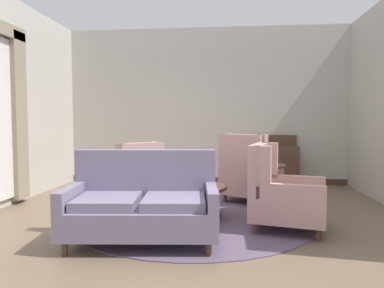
# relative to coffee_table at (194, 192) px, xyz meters

# --- Properties ---
(ground) EXTENTS (8.80, 8.80, 0.00)m
(ground) POSITION_rel_coffee_table_xyz_m (-0.02, -0.26, -0.37)
(ground) COLOR brown
(wall_back) EXTENTS (6.14, 0.08, 3.30)m
(wall_back) POSITION_rel_coffee_table_xyz_m (-0.02, 2.89, 1.29)
(wall_back) COLOR #BCB7AD
(wall_back) RESTS_ON ground
(wall_left) EXTENTS (0.08, 4.40, 3.30)m
(wall_left) POSITION_rel_coffee_table_xyz_m (-3.02, 0.69, 1.29)
(wall_left) COLOR #BCB7AD
(wall_left) RESTS_ON ground
(baseboard_back) EXTENTS (5.98, 0.03, 0.12)m
(baseboard_back) POSITION_rel_coffee_table_xyz_m (-0.02, 2.83, -0.31)
(baseboard_back) COLOR #4C3323
(baseboard_back) RESTS_ON ground
(area_rug) EXTENTS (3.26, 3.26, 0.01)m
(area_rug) POSITION_rel_coffee_table_xyz_m (-0.02, 0.04, -0.36)
(area_rug) COLOR #5B4C60
(area_rug) RESTS_ON ground
(coffee_table) EXTENTS (0.88, 0.88, 0.44)m
(coffee_table) POSITION_rel_coffee_table_xyz_m (0.00, 0.00, 0.00)
(coffee_table) COLOR #4C3323
(coffee_table) RESTS_ON ground
(porcelain_vase) EXTENTS (0.17, 0.17, 0.35)m
(porcelain_vase) POSITION_rel_coffee_table_xyz_m (0.01, 0.05, 0.23)
(porcelain_vase) COLOR brown
(porcelain_vase) RESTS_ON coffee_table
(settee) EXTENTS (1.68, 0.99, 0.99)m
(settee) POSITION_rel_coffee_table_xyz_m (-0.48, -1.02, 0.04)
(settee) COLOR slate
(settee) RESTS_ON ground
(armchair_far_left) EXTENTS (1.09, 1.11, 1.12)m
(armchair_far_left) POSITION_rel_coffee_table_xyz_m (0.79, 1.03, 0.09)
(armchair_far_left) COLOR tan
(armchair_far_left) RESTS_ON ground
(armchair_near_sideboard) EXTENTS (1.02, 0.97, 1.04)m
(armchair_near_sideboard) POSITION_rel_coffee_table_xyz_m (1.10, -0.39, 0.07)
(armchair_near_sideboard) COLOR tan
(armchair_near_sideboard) RESTS_ON ground
(armchair_back_corner) EXTENTS (1.07, 1.08, 0.99)m
(armchair_back_corner) POSITION_rel_coffee_table_xyz_m (-1.05, 0.80, 0.07)
(armchair_back_corner) COLOR tan
(armchair_back_corner) RESTS_ON ground
(side_table) EXTENTS (0.51, 0.51, 0.71)m
(side_table) POSITION_rel_coffee_table_xyz_m (1.01, 0.28, 0.06)
(side_table) COLOR #4C3323
(side_table) RESTS_ON ground
(sideboard) EXTENTS (0.97, 0.40, 1.04)m
(sideboard) POSITION_rel_coffee_table_xyz_m (1.39, 2.59, 0.11)
(sideboard) COLOR #4C3323
(sideboard) RESTS_ON ground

